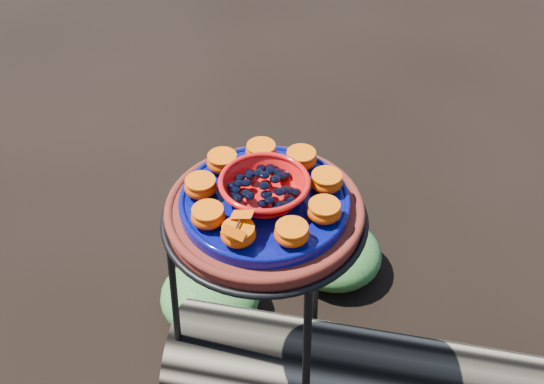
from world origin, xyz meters
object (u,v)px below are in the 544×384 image
Objects in this scene: plant_stand at (266,329)px; terracotta_saucer at (265,213)px; red_bowl at (264,190)px; cobalt_plate at (265,203)px.

plant_stand is 0.37m from terracotta_saucer.
red_bowl is at bearing 0.00° from plant_stand.
plant_stand is 4.32× the size of red_bowl.
terracotta_saucer is 0.03m from cobalt_plate.
plant_stand is at bearing 0.00° from red_bowl.
plant_stand is at bearing 0.00° from terracotta_saucer.
red_bowl is (0.00, 0.00, 0.06)m from terracotta_saucer.
terracotta_saucer is at bearing 0.00° from plant_stand.
red_bowl reaches higher than terracotta_saucer.
cobalt_plate is (0.00, 0.00, 0.03)m from terracotta_saucer.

